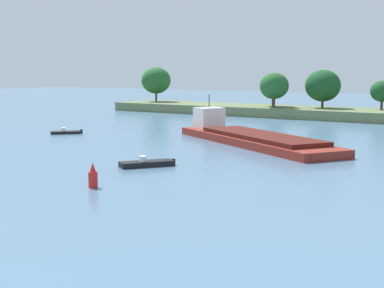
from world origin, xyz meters
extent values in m
cube|color=#66754C|center=(-17.79, 87.87, 0.89)|extent=(72.58, 13.01, 1.77)
cylinder|color=#513823|center=(-48.90, 89.53, 2.82)|extent=(0.44, 0.44, 2.09)
ellipsoid|color=#235B28|center=(-48.90, 89.53, 6.51)|extent=(6.61, 6.61, 5.95)
cylinder|color=#513823|center=(-19.09, 88.42, 2.61)|extent=(0.44, 0.44, 1.67)
ellipsoid|color=#2D6B33|center=(-19.09, 88.42, 5.49)|extent=(5.10, 5.10, 4.59)
cylinder|color=#513823|center=(-17.03, 84.65, 2.74)|extent=(0.44, 0.44, 1.94)
ellipsoid|color=#235B28|center=(-17.03, 84.65, 5.90)|extent=(5.47, 5.47, 4.92)
cylinder|color=#513823|center=(-9.18, 89.15, 2.54)|extent=(0.44, 0.44, 1.53)
ellipsoid|color=#194C23|center=(-9.18, 89.15, 5.94)|extent=(6.61, 6.61, 5.94)
cylinder|color=#513823|center=(1.28, 91.07, 2.56)|extent=(0.44, 0.44, 1.58)
ellipsoid|color=#194C23|center=(1.28, 91.07, 5.05)|extent=(4.24, 4.24, 3.82)
cube|color=black|center=(-28.38, 42.22, 0.18)|extent=(4.00, 4.23, 0.36)
cube|color=white|center=(-28.58, 41.99, 0.61)|extent=(0.99, 0.95, 0.50)
cube|color=black|center=(-26.94, 43.87, 0.28)|extent=(0.43, 0.42, 0.56)
cube|color=black|center=(-1.74, 27.01, 0.25)|extent=(4.08, 5.02, 0.50)
cube|color=white|center=(-1.94, 26.70, 0.75)|extent=(0.94, 0.86, 0.50)
cube|color=black|center=(-0.28, 29.20, 0.28)|extent=(0.42, 0.41, 0.56)
cube|color=maroon|center=(-0.96, 46.57, 0.46)|extent=(27.42, 19.63, 0.93)
cube|color=#4F1812|center=(0.33, 45.81, 1.18)|extent=(19.66, 14.55, 0.50)
cube|color=white|center=(-11.20, 52.60, 2.33)|extent=(4.49, 4.57, 2.80)
cylinder|color=#333338|center=(-11.20, 52.60, 4.63)|extent=(0.12, 0.12, 1.80)
cube|color=maroon|center=(10.83, 39.63, 0.51)|extent=(3.14, 4.47, 0.83)
cylinder|color=red|center=(0.90, 17.23, 0.60)|extent=(0.70, 0.70, 1.20)
cone|color=red|center=(0.90, 17.23, 1.55)|extent=(0.49, 0.49, 0.70)
camera|label=1|loc=(31.02, -13.86, 8.83)|focal=53.69mm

